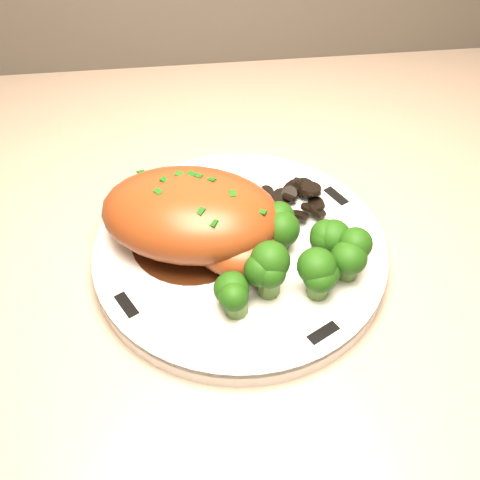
{
  "coord_description": "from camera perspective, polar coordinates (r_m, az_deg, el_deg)",
  "views": [
    {
      "loc": [
        -0.16,
        1.18,
        1.34
      ],
      "look_at": [
        -0.12,
        1.59,
        0.9
      ],
      "focal_mm": 45.0,
      "sensor_mm": 36.0,
      "label": 1
    }
  ],
  "objects": [
    {
      "name": "rim_accent_1",
      "position": [
        0.69,
        -6.24,
        5.9
      ],
      "size": [
        0.03,
        0.02,
        0.0
      ],
      "primitive_type": "cube",
      "rotation": [
        0.0,
        0.0,
        3.65
      ],
      "color": "black",
      "rests_on": "plate"
    },
    {
      "name": "plate",
      "position": [
        0.62,
        -0.0,
        -1.26
      ],
      "size": [
        0.34,
        0.34,
        0.02
      ],
      "primitive_type": "cylinder",
      "rotation": [
        0.0,
        0.0,
        -0.15
      ],
      "color": "silver",
      "rests_on": "counter"
    },
    {
      "name": "gravy_pool",
      "position": [
        0.62,
        -4.49,
        0.2
      ],
      "size": [
        0.13,
        0.13,
        0.0
      ],
      "primitive_type": "cylinder",
      "color": "#341609",
      "rests_on": "plate"
    },
    {
      "name": "chicken_breast",
      "position": [
        0.59,
        -4.17,
        2.1
      ],
      "size": [
        0.2,
        0.16,
        0.07
      ],
      "rotation": [
        0.0,
        0.0,
        -0.25
      ],
      "color": "brown",
      "rests_on": "plate"
    },
    {
      "name": "rim_accent_0",
      "position": [
        0.67,
        9.09,
        4.12
      ],
      "size": [
        0.02,
        0.03,
        0.0
      ],
      "primitive_type": "cube",
      "rotation": [
        0.0,
        0.0,
        2.08
      ],
      "color": "black",
      "rests_on": "plate"
    },
    {
      "name": "mushroom_pile",
      "position": [
        0.65,
        3.39,
        3.35
      ],
      "size": [
        0.1,
        0.07,
        0.03
      ],
      "color": "black",
      "rests_on": "plate"
    },
    {
      "name": "counter",
      "position": [
        1.03,
        -7.87,
        -14.99
      ],
      "size": [
        2.02,
        0.67,
        0.99
      ],
      "color": "brown",
      "rests_on": "ground"
    },
    {
      "name": "rim_accent_2",
      "position": [
        0.57,
        -10.71,
        -6.09
      ],
      "size": [
        0.02,
        0.03,
        0.0
      ],
      "primitive_type": "cube",
      "rotation": [
        0.0,
        0.0,
        5.22
      ],
      "color": "black",
      "rests_on": "plate"
    },
    {
      "name": "rim_accent_3",
      "position": [
        0.55,
        7.9,
        -8.74
      ],
      "size": [
        0.03,
        0.02,
        0.0
      ],
      "primitive_type": "cube",
      "rotation": [
        0.0,
        0.0,
        6.79
      ],
      "color": "black",
      "rests_on": "plate"
    },
    {
      "name": "broccoli_florets",
      "position": [
        0.57,
        4.68,
        -1.59
      ],
      "size": [
        0.14,
        0.11,
        0.05
      ],
      "rotation": [
        0.0,
        0.0,
        -0.17
      ],
      "color": "#4F702F",
      "rests_on": "plate"
    }
  ]
}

